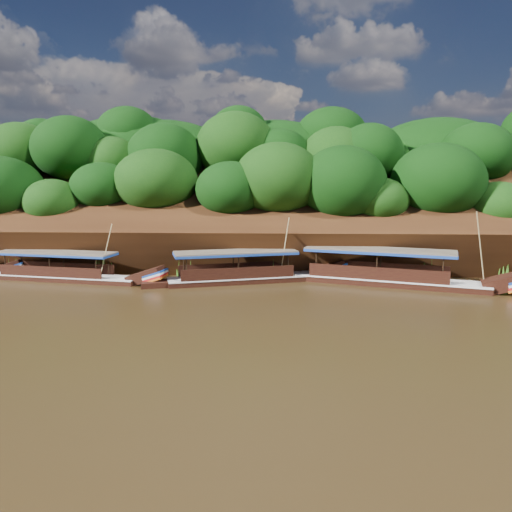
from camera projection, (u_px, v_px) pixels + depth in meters
The scene contains 6 objects.
ground at pixel (255, 307), 31.18m from camera, with size 160.00×160.00×0.00m, color black.
riverbank at pixel (265, 235), 53.30m from camera, with size 120.00×30.06×19.40m.
boat_0 at pixel (402, 278), 37.22m from camera, with size 16.47×7.30×6.27m.
boat_1 at pixel (254, 274), 38.73m from camera, with size 14.11×5.93×5.46m.
boat_2 at pixel (74, 274), 38.97m from camera, with size 14.43×4.34×4.98m.
reeds at pixel (222, 266), 40.57m from camera, with size 49.80×2.42×2.18m.
Camera 1 is at (1.42, -30.26, 8.04)m, focal length 35.00 mm.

